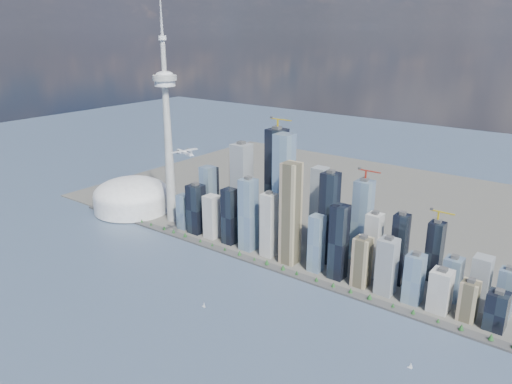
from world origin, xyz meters
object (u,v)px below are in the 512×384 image
Objects in this scene: sailboat_west at (204,305)px; needle_tower at (167,129)px; sailboat_east at (410,366)px; dome_stadium at (132,196)px; airplane at (185,152)px.

needle_tower is at bearing 148.22° from sailboat_west.
sailboat_west is at bearing -36.51° from needle_tower.
sailboat_east is at bearing 14.09° from sailboat_west.
airplane reaches higher than dome_stadium.
airplane reaches higher than sailboat_west.
needle_tower is 241.40m from dome_stadium.
needle_tower is at bearing 161.43° from sailboat_east.
needle_tower reaches higher than airplane.
sailboat_west is (126.21, -95.72, -237.63)m from airplane.
needle_tower is 51.36× the size of sailboat_west.
dome_stadium reaches higher than sailboat_west.
needle_tower is at bearing 159.49° from airplane.
sailboat_east is (349.24, 57.58, -0.09)m from sailboat_west.
dome_stadium is 18.66× the size of sailboat_west.
airplane is 532.93m from sailboat_east.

